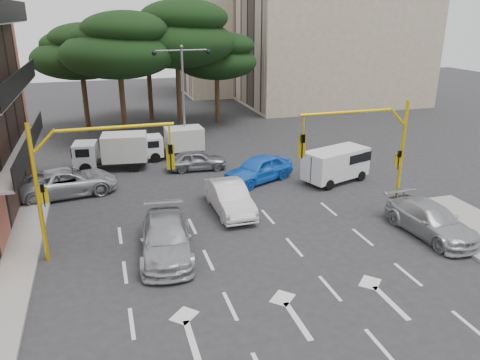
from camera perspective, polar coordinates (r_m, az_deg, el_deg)
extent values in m
plane|color=#28282B|center=(20.90, 1.51, -8.93)|extent=(120.00, 120.00, 0.00)
cube|color=gray|center=(35.32, -6.63, 3.25)|extent=(1.40, 6.00, 0.15)
cube|color=black|center=(26.12, -27.10, 8.75)|extent=(0.12, 14.72, 11.20)
cube|color=tan|center=(55.74, 11.40, 18.33)|extent=(20.00, 12.00, 18.00)
cube|color=black|center=(51.86, 0.96, 18.06)|extent=(0.12, 11.04, 16.20)
cube|color=tan|center=(64.24, 0.27, 17.94)|extent=(16.00, 12.00, 16.00)
cube|color=black|center=(62.38, -7.16, 17.29)|extent=(0.12, 11.04, 14.20)
cylinder|color=#382616|center=(40.15, -14.04, 8.33)|extent=(0.44, 0.44, 4.95)
ellipsoid|color=black|center=(39.55, -14.58, 14.65)|extent=(9.15, 9.15, 3.87)
ellipsoid|color=black|center=(39.08, -13.88, 17.41)|extent=(6.86, 6.86, 2.86)
ellipsoid|color=black|center=(39.75, -15.52, 16.51)|extent=(6.07, 6.07, 2.64)
cylinder|color=#382616|center=(42.58, -7.43, 9.68)|extent=(0.44, 0.44, 5.40)
ellipsoid|color=black|center=(42.02, -7.73, 16.22)|extent=(9.98, 9.98, 4.22)
ellipsoid|color=black|center=(41.66, -6.91, 19.03)|extent=(7.49, 7.49, 3.12)
ellipsoid|color=black|center=(42.18, -8.60, 18.15)|extent=(6.62, 6.62, 2.88)
cylinder|color=#382616|center=(44.10, -18.26, 8.61)|extent=(0.44, 0.44, 4.50)
ellipsoid|color=black|center=(43.57, -18.84, 13.83)|extent=(8.32, 8.32, 3.52)
ellipsoid|color=black|center=(43.04, -18.28, 16.11)|extent=(6.24, 6.24, 2.60)
ellipsoid|color=black|center=(43.80, -19.69, 15.35)|extent=(5.52, 5.52, 2.40)
cylinder|color=#382616|center=(45.43, -2.78, 9.58)|extent=(0.44, 0.44, 4.05)
ellipsoid|color=black|center=(44.93, -2.86, 14.16)|extent=(7.49, 7.49, 3.17)
ellipsoid|color=black|center=(44.57, -1.98, 16.10)|extent=(5.62, 5.62, 2.34)
ellipsoid|color=black|center=(45.01, -3.62, 15.54)|extent=(4.97, 4.97, 2.16)
cylinder|color=#382616|center=(47.25, -10.89, 10.21)|extent=(0.44, 0.44, 4.95)
ellipsoid|color=black|center=(46.74, -11.25, 15.59)|extent=(9.15, 9.15, 3.87)
ellipsoid|color=black|center=(46.32, -10.58, 17.92)|extent=(6.86, 6.86, 2.86)
ellipsoid|color=black|center=(46.92, -12.04, 17.17)|extent=(6.07, 6.07, 2.64)
cylinder|color=gold|center=(25.16, 19.04, 2.43)|extent=(0.18, 0.18, 6.00)
cylinder|color=gold|center=(24.31, 18.56, 7.39)|extent=(0.95, 0.14, 0.95)
cylinder|color=gold|center=(22.78, 12.92, 8.05)|extent=(4.80, 0.14, 0.14)
cylinder|color=gold|center=(21.89, 7.76, 6.69)|extent=(0.08, 0.08, 0.90)
imported|color=black|center=(22.15, 7.64, 4.05)|extent=(0.20, 0.24, 1.20)
cube|color=gold|center=(22.22, 7.55, 4.10)|extent=(0.36, 0.06, 1.10)
imported|color=black|center=(24.92, 18.82, 2.29)|extent=(0.16, 0.20, 1.00)
cube|color=gold|center=(25.00, 18.69, 2.35)|extent=(0.35, 0.08, 0.70)
cylinder|color=gold|center=(20.81, -23.41, -1.69)|extent=(0.18, 0.18, 6.00)
cylinder|color=gold|center=(20.10, -22.72, 4.45)|extent=(0.95, 0.14, 0.95)
cylinder|color=gold|center=(19.90, -14.96, 6.22)|extent=(4.80, 0.14, 0.14)
cylinder|color=gold|center=(20.18, -8.59, 5.54)|extent=(0.08, 0.08, 0.90)
imported|color=black|center=(20.46, -8.44, 2.69)|extent=(0.20, 0.24, 1.20)
cube|color=gold|center=(20.53, -8.48, 2.75)|extent=(0.36, 0.06, 1.10)
imported|color=black|center=(20.64, -22.85, -1.78)|extent=(0.16, 0.20, 1.00)
cube|color=gold|center=(20.74, -22.82, -1.68)|extent=(0.35, 0.08, 0.70)
cylinder|color=slate|center=(34.44, -6.88, 9.36)|extent=(0.16, 0.16, 7.50)
cylinder|color=slate|center=(33.84, -8.70, 15.34)|extent=(1.80, 0.10, 0.10)
sphere|color=black|center=(33.72, -10.42, 14.97)|extent=(0.36, 0.36, 0.36)
cylinder|color=slate|center=(34.15, -5.60, 15.50)|extent=(1.80, 0.10, 0.10)
sphere|color=black|center=(34.37, -3.90, 15.32)|extent=(0.36, 0.36, 0.36)
sphere|color=slate|center=(33.97, -7.16, 15.85)|extent=(0.24, 0.24, 0.24)
imported|color=silver|center=(24.76, -1.30, -2.17)|extent=(1.76, 4.82, 1.58)
imported|color=blue|center=(29.27, 2.30, 1.38)|extent=(5.14, 3.73, 1.62)
imported|color=#A5A7AD|center=(20.71, -9.01, -7.02)|extent=(2.81, 5.64, 1.57)
imported|color=#AFB1B7|center=(28.85, -20.19, -0.22)|extent=(5.91, 3.41, 1.55)
imported|color=gray|center=(31.60, -5.30, 2.45)|extent=(4.06, 1.87, 1.35)
imported|color=#A4A8AC|center=(24.02, 22.25, -4.57)|extent=(2.44, 5.25, 1.48)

